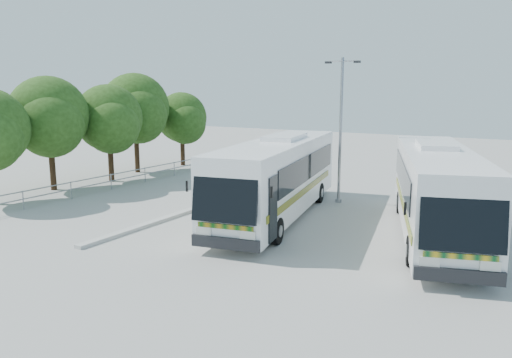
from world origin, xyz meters
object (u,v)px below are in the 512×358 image
Objects in this scene: tree_far_b at (50,116)px; tree_far_e at (182,118)px; lamppost at (341,124)px; tree_far_d at (136,108)px; tree_far_c at (109,118)px; coach_main at (278,176)px; coach_adjacent at (436,189)px.

tree_far_b is 12.13m from tree_far_e.
tree_far_d is at bearing 168.86° from lamppost.
tree_far_b is 0.95× the size of tree_far_d.
lamppost reaches higher than tree_far_b.
tree_far_d is at bearing 92.23° from tree_far_b.
lamppost is (15.50, 1.86, 0.04)m from tree_far_c.
tree_far_d is 4.65m from tree_far_e.
tree_far_d is 16.79m from coach_main.
tree_far_d reaches higher than tree_far_b.
tree_far_b is 0.51× the size of coach_main.
tree_far_b reaches higher than tree_far_c.
tree_far_d is at bearing -98.63° from tree_far_e.
tree_far_b is 7.61m from tree_far_d.
lamppost is at bearing 61.42° from coach_main.
tree_far_b is at bearing -102.91° from tree_far_c.
lamppost is (16.69, -1.84, -0.52)m from tree_far_d.
tree_far_d is at bearing 146.16° from coach_main.
tree_far_b is at bearing 173.47° from coach_main.
lamppost reaches higher than coach_main.
tree_far_e is 0.76× the size of lamppost.
lamppost is (1.39, 4.48, 2.27)m from coach_main.
tree_far_e is at bearing 132.10° from coach_main.
tree_far_c reaches higher than tree_far_e.
tree_far_e is 0.44× the size of coach_main.
tree_far_c is 8.22m from tree_far_e.
tree_far_c is 0.83× the size of lamppost.
coach_adjacent is at bearing -5.22° from tree_far_c.
coach_main reaches higher than coach_adjacent.
tree_far_d is at bearing 107.83° from tree_far_c.
tree_far_d is 0.94× the size of lamppost.
tree_far_c is at bearing 157.13° from coach_adjacent.
tree_far_b is 17.38m from lamppost.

